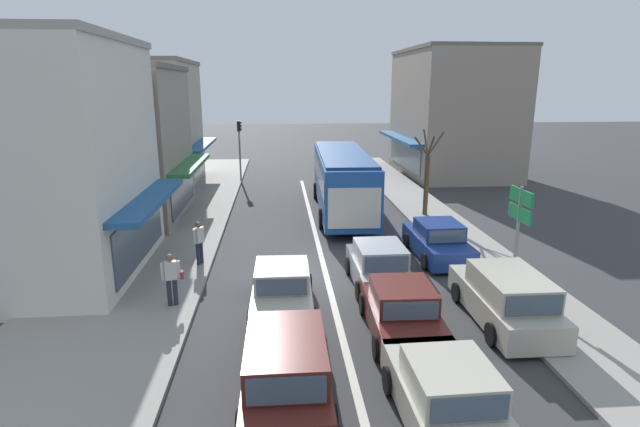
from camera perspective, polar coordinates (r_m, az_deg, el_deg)
name	(u,v)px	position (r m, az deg, el deg)	size (l,w,h in m)	color
ground_plane	(326,275)	(18.05, 0.69, -7.01)	(140.00, 140.00, 0.00)	#353538
lane_centre_line	(317,241)	(21.80, -0.32, -3.14)	(0.20, 28.00, 0.01)	silver
sidewalk_left	(168,230)	(24.19, -16.99, -1.83)	(5.20, 44.00, 0.14)	gray
kerb_right	(441,224)	(24.90, 13.68, -1.16)	(2.80, 44.00, 0.12)	gray
shopfront_corner_near	(25,162)	(19.68, -30.67, 5.13)	(8.20, 7.56, 8.21)	silver
shopfront_mid_block	(103,144)	(26.92, -23.53, 7.25)	(8.43, 7.40, 7.54)	gray
shopfront_far_end	(146,125)	(34.91, -19.28, 9.56)	(7.14, 8.75, 8.14)	#B2A38E
building_right_far	(453,112)	(39.36, 14.91, 11.12)	(8.10, 10.94, 9.18)	gray
city_bus	(342,178)	(26.25, 2.58, 4.13)	(3.00, 10.93, 3.23)	#1E4C99
wagon_behind_bus_mid	(286,368)	(11.22, -3.92, -17.18)	(1.97, 4.51, 1.58)	#561E19
sedan_adjacent_lane_lead	(401,312)	(13.95, 9.29, -11.02)	(1.99, 4.25, 1.47)	#561E19
sedan_behind_bus_near	(448,400)	(10.70, 14.41, -19.92)	(1.96, 4.23, 1.47)	#B7B29E
sedan_adjacent_lane_trail	(282,290)	(15.16, -4.35, -8.70)	(1.96, 4.23, 1.47)	#B7B29E
hatchback_queue_gap_filler	(378,266)	(16.94, 6.69, -6.03)	(1.84, 3.71, 1.54)	#9EA3A8
parked_wagon_kerb_front	(506,298)	(15.30, 20.46, -9.06)	(1.98, 4.52, 1.58)	#B7B29E
parked_sedan_kerb_second	(438,241)	(20.12, 13.29, -3.11)	(1.94, 4.22, 1.47)	navy
traffic_light_downstreet	(240,141)	(35.03, -9.18, 8.20)	(0.33, 0.24, 4.20)	gray
directional_road_sign	(519,215)	(16.67, 21.83, -0.16)	(0.10, 1.40, 3.60)	gray
street_tree_right	(427,177)	(25.89, 12.10, 4.09)	(1.53, 1.83, 4.40)	brown
pedestrian_with_handbag_near	(172,276)	(15.68, -16.60, -6.90)	(0.65, 0.39, 1.63)	#232838
pedestrian_browsing_midblock	(199,240)	(18.92, -13.68, -2.98)	(0.38, 0.50, 1.63)	#232838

